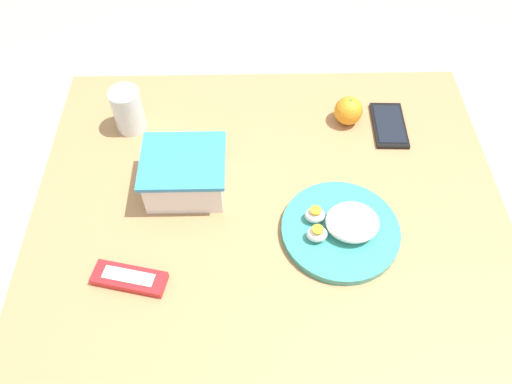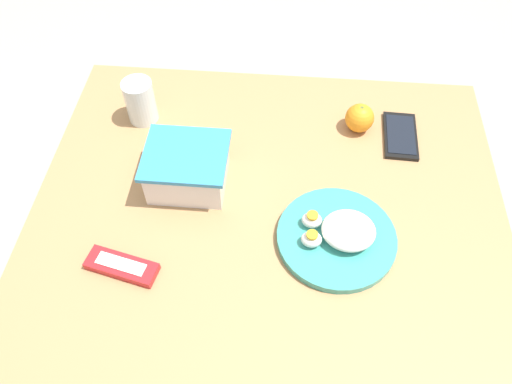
% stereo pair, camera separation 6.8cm
% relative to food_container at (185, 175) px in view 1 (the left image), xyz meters
% --- Properties ---
extents(ground_plane, '(10.00, 10.00, 0.00)m').
position_rel_food_container_xyz_m(ground_plane, '(0.18, -0.06, -0.77)').
color(ground_plane, '#B2A899').
extents(table, '(1.04, 0.90, 0.73)m').
position_rel_food_container_xyz_m(table, '(0.18, -0.06, -0.12)').
color(table, '#AD7F51').
rests_on(table, ground_plane).
extents(food_container, '(0.18, 0.16, 0.10)m').
position_rel_food_container_xyz_m(food_container, '(0.00, 0.00, 0.00)').
color(food_container, white).
rests_on(food_container, table).
extents(orange_fruit, '(0.07, 0.07, 0.07)m').
position_rel_food_container_xyz_m(orange_fruit, '(0.39, 0.20, -0.01)').
color(orange_fruit, orange).
rests_on(orange_fruit, table).
extents(rice_plate, '(0.25, 0.25, 0.06)m').
position_rel_food_container_xyz_m(rice_plate, '(0.33, -0.13, -0.02)').
color(rice_plate, teal).
rests_on(rice_plate, table).
extents(candy_bar, '(0.15, 0.08, 0.02)m').
position_rel_food_container_xyz_m(candy_bar, '(-0.10, -0.23, -0.03)').
color(candy_bar, red).
rests_on(candy_bar, table).
extents(cell_phone, '(0.08, 0.15, 0.01)m').
position_rel_food_container_xyz_m(cell_phone, '(0.49, 0.18, -0.04)').
color(cell_phone, black).
rests_on(cell_phone, table).
extents(drinking_glass, '(0.07, 0.07, 0.11)m').
position_rel_food_container_xyz_m(drinking_glass, '(-0.15, 0.19, 0.01)').
color(drinking_glass, silver).
rests_on(drinking_glass, table).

